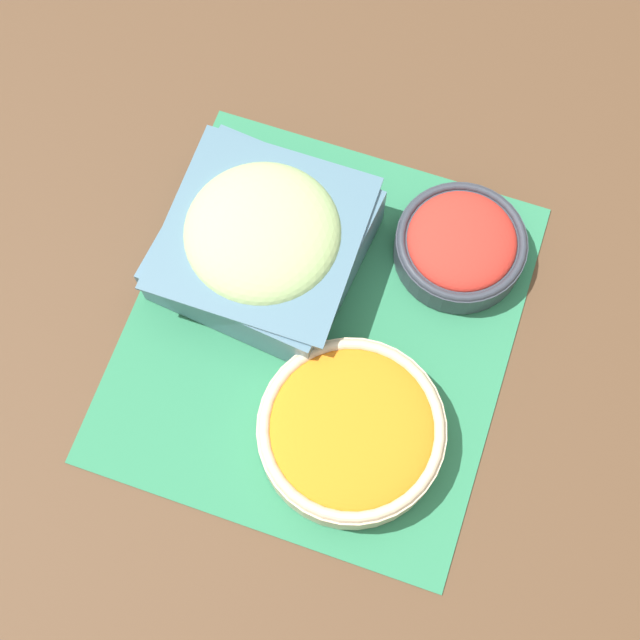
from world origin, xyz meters
TOP-DOWN VIEW (x-y plane):
  - ground_plane at (0.00, 0.00)m, footprint 3.00×3.00m
  - placemat at (0.00, 0.00)m, footprint 0.44×0.40m
  - cucumber_bowl at (0.06, 0.08)m, footprint 0.22×0.22m
  - carrot_bowl at (-0.10, -0.07)m, footprint 0.19×0.19m
  - tomato_bowl at (0.13, -0.12)m, footprint 0.14×0.14m

SIDE VIEW (x-z plane):
  - ground_plane at x=0.00m, z-range 0.00..0.00m
  - placemat at x=0.00m, z-range 0.00..0.00m
  - tomato_bowl at x=0.13m, z-range 0.00..0.06m
  - carrot_bowl at x=-0.10m, z-range 0.01..0.06m
  - cucumber_bowl at x=0.06m, z-range 0.00..0.10m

